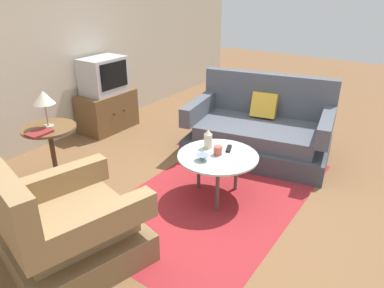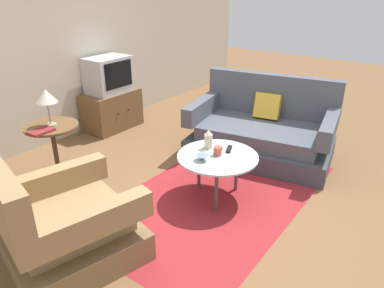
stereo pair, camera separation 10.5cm
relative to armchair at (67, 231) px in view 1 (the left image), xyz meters
The scene contains 15 objects.
ground_plane 1.41m from the armchair, 17.10° to the right, with size 16.00×16.00×0.00m, color brown.
back_wall 2.74m from the armchair, 58.60° to the left, with size 9.00×0.12×2.70m, color #BCB29E.
area_rug 1.55m from the armchair, 16.92° to the right, with size 2.64×1.57×0.00m, color maroon.
armchair is the anchor object (origin of this frame).
couch 2.64m from the armchair, ahead, with size 1.28×1.83×0.95m.
coffee_table 1.53m from the armchair, 16.85° to the right, with size 0.79×0.79×0.47m.
side_table 1.36m from the armchair, 57.71° to the left, with size 0.55×0.55×0.64m.
tv_stand 2.81m from the armchair, 40.54° to the left, with size 0.81×0.49×0.55m.
television 2.86m from the armchair, 40.60° to the left, with size 0.60×0.42×0.50m.
table_lamp 1.49m from the armchair, 57.65° to the left, with size 0.21×0.21×0.38m.
vase 1.59m from the armchair, 10.00° to the right, with size 0.08×0.08×0.20m.
mug 1.55m from the armchair, 16.53° to the right, with size 0.13×0.08×0.09m.
bowl 1.35m from the armchair, 16.54° to the right, with size 0.13×0.13×0.06m.
tv_remote_dark 1.70m from the armchair, 15.99° to the right, with size 0.16×0.10×0.02m.
book 1.24m from the armchair, 62.29° to the left, with size 0.24×0.18×0.02m.
Camera 1 is at (-2.59, -1.61, 2.01)m, focal length 33.77 mm.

